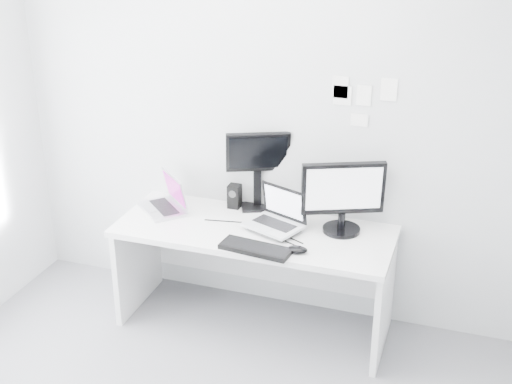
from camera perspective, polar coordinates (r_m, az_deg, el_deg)
back_wall at (r=4.56m, az=1.25°, el=5.83°), size 3.60×0.00×3.60m
desk at (r=4.66m, az=-0.16°, el=-7.05°), size 1.80×0.70×0.73m
macbook at (r=4.73m, az=-7.79°, el=-0.07°), size 0.43×0.43×0.26m
speaker at (r=4.76m, az=-1.78°, el=-0.35°), size 0.10×0.10×0.17m
dell_laptop at (r=4.40m, az=1.42°, el=-1.56°), size 0.42×0.38×0.29m
rear_monitor at (r=4.66m, az=0.13°, el=1.90°), size 0.45×0.31×0.58m
samsung_monitor at (r=4.39m, az=7.18°, el=-0.39°), size 0.58×0.43×0.48m
keyboard at (r=4.22m, az=-0.03°, el=-4.68°), size 0.45×0.21×0.03m
mouse at (r=4.20m, az=3.42°, el=-4.75°), size 0.13×0.08×0.04m
wall_note_0 at (r=4.38m, az=6.95°, el=8.57°), size 0.10×0.00×0.14m
wall_note_1 at (r=4.36m, az=8.87°, el=7.86°), size 0.09×0.00×0.13m
wall_note_2 at (r=4.33m, az=10.88°, el=8.28°), size 0.10×0.00×0.14m
wall_note_3 at (r=4.41m, az=8.48°, el=5.88°), size 0.11×0.00×0.08m
wall_note_4 at (r=4.39m, az=7.12°, el=7.90°), size 0.11×0.00×0.12m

